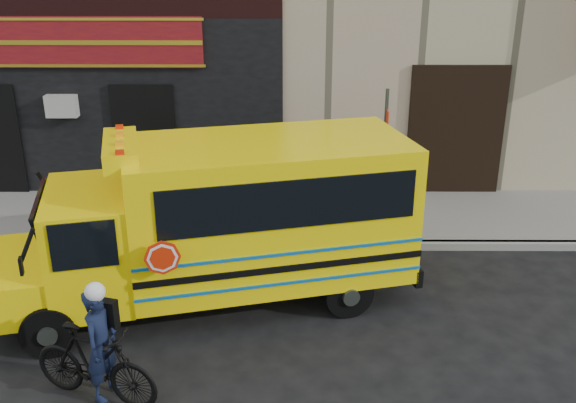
% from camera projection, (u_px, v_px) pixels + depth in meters
% --- Properties ---
extents(ground, '(120.00, 120.00, 0.00)m').
position_uv_depth(ground, '(279.00, 318.00, 10.39)').
color(ground, black).
rests_on(ground, ground).
extents(curb, '(40.00, 0.20, 0.15)m').
position_uv_depth(curb, '(281.00, 245.00, 12.78)').
color(curb, gray).
rests_on(curb, ground).
extents(sidewalk, '(40.00, 3.00, 0.15)m').
position_uv_depth(sidewalk, '(282.00, 215.00, 14.17)').
color(sidewalk, slate).
rests_on(sidewalk, ground).
extents(school_bus, '(7.21, 3.75, 2.92)m').
position_uv_depth(school_bus, '(228.00, 218.00, 10.41)').
color(school_bus, black).
rests_on(school_bus, ground).
extents(sign_pole, '(0.07, 0.27, 3.13)m').
position_uv_depth(sign_pole, '(384.00, 161.00, 12.48)').
color(sign_pole, '#414943').
rests_on(sign_pole, ground).
extents(bicycle, '(1.90, 1.09, 1.10)m').
position_uv_depth(bicycle, '(95.00, 364.00, 8.34)').
color(bicycle, black).
rests_on(bicycle, ground).
extents(cyclist, '(0.52, 0.65, 1.57)m').
position_uv_depth(cyclist, '(102.00, 347.00, 8.29)').
color(cyclist, black).
rests_on(cyclist, ground).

